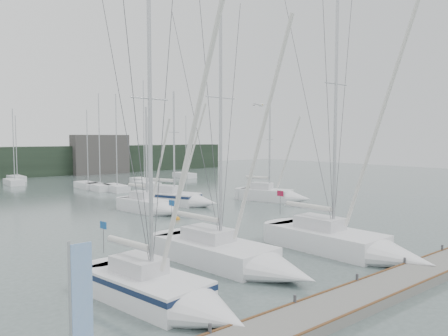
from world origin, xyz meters
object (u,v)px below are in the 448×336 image
object	(u,v)px
sailboat_mid_e	(279,196)
sailboat_near_center	(244,260)
buoy_b	(177,219)
sailboat_near_right	(357,247)
sailboat_mid_c	(154,207)
sailboat_mid_d	(183,199)
sailboat_near_left	(171,296)
dock_banner	(78,306)
buoy_a	(73,252)

from	to	relation	value
sailboat_mid_e	sailboat_near_center	bearing A→B (deg)	-161.53
sailboat_near_center	buoy_b	bearing A→B (deg)	63.99
sailboat_near_right	sailboat_mid_c	distance (m)	19.33
sailboat_near_center	buoy_b	size ratio (longest dim) A/B	29.71
buoy_b	sailboat_near_right	bearing A→B (deg)	-83.58
sailboat_mid_e	sailboat_mid_d	bearing A→B (deg)	135.67
sailboat_near_left	sailboat_near_center	xyz separation A→B (m)	(5.48, 1.94, -0.03)
sailboat_mid_c	sailboat_mid_d	bearing A→B (deg)	14.40
sailboat_near_left	sailboat_near_center	world-z (taller)	sailboat_near_center
sailboat_near_center	dock_banner	distance (m)	12.29
sailboat_mid_e	sailboat_near_right	bearing A→B (deg)	-145.60
sailboat_mid_e	sailboat_mid_c	bearing A→B (deg)	150.74
sailboat_near_center	sailboat_mid_d	distance (m)	21.26
sailboat_near_right	sailboat_mid_c	size ratio (longest dim) A/B	1.64
sailboat_near_right	sailboat_mid_c	xyz separation A→B (m)	(-1.70, 19.25, -0.04)
sailboat_near_left	dock_banner	bearing A→B (deg)	-151.29
sailboat_near_center	sailboat_near_right	distance (m)	6.84
buoy_a	dock_banner	xyz separation A→B (m)	(-5.19, -14.69, 2.66)
sailboat_near_left	buoy_b	distance (m)	18.49
buoy_b	sailboat_mid_d	bearing A→B (deg)	52.18
sailboat_near_left	buoy_a	bearing A→B (deg)	79.56
sailboat_near_left	sailboat_mid_c	xyz separation A→B (m)	(10.29, 19.10, -0.02)
sailboat_near_center	dock_banner	world-z (taller)	sailboat_near_center
sailboat_mid_c	buoy_b	world-z (taller)	sailboat_mid_c
sailboat_mid_d	sailboat_mid_e	size ratio (longest dim) A/B	1.12
sailboat_near_center	sailboat_mid_e	xyz separation A→B (m)	(18.37, 15.25, 0.03)
sailboat_mid_c	sailboat_mid_e	bearing A→B (deg)	-18.07
sailboat_mid_c	dock_banner	size ratio (longest dim) A/B	2.59
sailboat_near_right	buoy_b	xyz separation A→B (m)	(-1.75, 15.53, -0.57)
sailboat_mid_e	buoy_a	xyz separation A→B (m)	(-23.72, -6.51, -0.54)
sailboat_mid_d	sailboat_near_right	bearing A→B (deg)	-120.32
buoy_a	dock_banner	distance (m)	15.81
sailboat_mid_c	sailboat_near_center	bearing A→B (deg)	-115.71
sailboat_mid_c	buoy_a	distance (m)	13.21
sailboat_mid_d	buoy_a	distance (m)	17.91
sailboat_near_right	buoy_a	xyz separation A→B (m)	(-11.87, 10.83, -0.57)
sailboat_near_left	sailboat_mid_d	size ratio (longest dim) A/B	1.15
dock_banner	sailboat_near_right	bearing A→B (deg)	10.41
buoy_a	sailboat_near_center	bearing A→B (deg)	-58.54
sailboat_mid_e	dock_banner	xyz separation A→B (m)	(-28.91, -21.21, 2.12)
sailboat_near_left	buoy_b	world-z (taller)	sailboat_near_left
sailboat_mid_c	sailboat_mid_d	world-z (taller)	sailboat_mid_d
sailboat_mid_c	sailboat_mid_e	distance (m)	13.70
sailboat_mid_d	dock_banner	world-z (taller)	sailboat_mid_d
buoy_b	sailboat_near_left	bearing A→B (deg)	-123.67
sailboat_near_right	buoy_a	bearing A→B (deg)	135.59
sailboat_near_center	sailboat_mid_c	size ratio (longest dim) A/B	1.48
sailboat_near_right	dock_banner	size ratio (longest dim) A/B	4.24
sailboat_near_left	sailboat_near_right	size ratio (longest dim) A/B	0.84
sailboat_mid_d	sailboat_near_left	bearing A→B (deg)	-147.94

